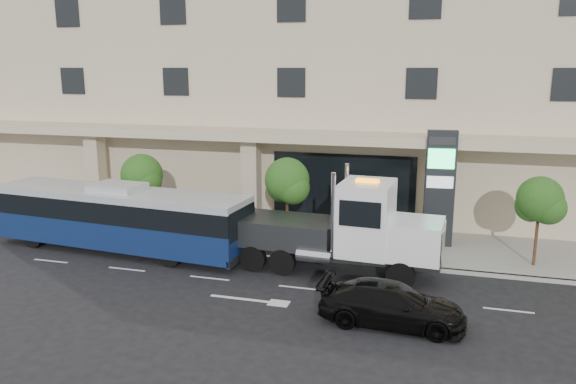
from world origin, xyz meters
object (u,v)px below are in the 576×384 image
at_px(tow_truck, 345,231).
at_px(signage_pylon, 440,188).
at_px(city_bus, 119,217).
at_px(black_sedan, 392,304).

distance_m(tow_truck, signage_pylon, 6.15).
xyz_separation_m(city_bus, tow_truck, (11.13, -0.07, 0.21)).
xyz_separation_m(city_bus, signage_pylon, (14.94, 4.63, 1.36)).
bearing_deg(signage_pylon, city_bus, -167.65).
relative_size(city_bus, tow_truck, 1.31).
bearing_deg(tow_truck, signage_pylon, 54.63).
relative_size(tow_truck, signage_pylon, 1.79).
height_order(tow_truck, black_sedan, tow_truck).
height_order(tow_truck, signage_pylon, signage_pylon).
bearing_deg(black_sedan, tow_truck, 30.57).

